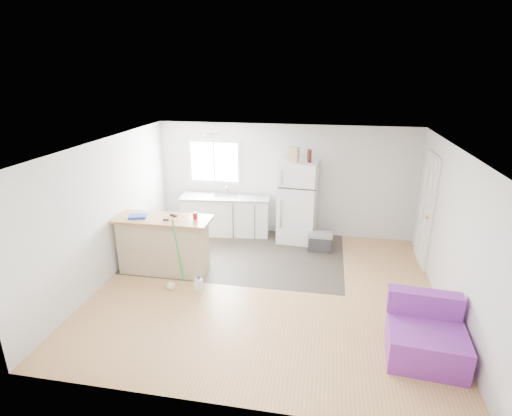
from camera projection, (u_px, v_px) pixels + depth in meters
The scene contains 19 objects.
room at pixel (267, 222), 6.27m from camera, with size 5.51×5.01×2.41m.
vinyl_zone at pixel (240, 253), 7.95m from camera, with size 4.05×2.50×0.00m, color #2F2923.
window at pixel (214, 162), 8.73m from camera, with size 1.18×0.06×0.98m.
interior_door at pixel (426, 211), 7.31m from camera, with size 0.11×0.92×2.10m.
ceiling_fixture at pixel (212, 134), 7.21m from camera, with size 0.30×0.30×0.07m, color white.
kitchen_cabinets at pixel (226, 215), 8.78m from camera, with size 1.98×0.79×1.13m.
peninsula at pixel (164, 244), 7.10m from camera, with size 1.67×0.64×1.03m.
refrigerator at pixel (298, 202), 8.31m from camera, with size 0.81×0.78×1.72m.
cooler at pixel (320, 241), 8.03m from camera, with size 0.48×0.33×0.37m.
purple_seat at pixel (425, 336), 5.05m from camera, with size 0.99×0.94×0.76m.
cleaner_jug at pixel (199, 285), 6.54m from camera, with size 0.14×0.12×0.28m.
mop at pixel (173, 276), 6.60m from camera, with size 0.21×0.36×1.28m.
red_cup at pixel (195, 216), 6.86m from camera, with size 0.08×0.08×0.12m, color red.
blue_tray at pixel (138, 216), 6.95m from camera, with size 0.30×0.22×0.04m, color #1335B8.
tool_a at pixel (174, 215), 7.01m from camera, with size 0.14×0.05×0.03m, color black.
tool_b at pixel (166, 220), 6.82m from camera, with size 0.10×0.04×0.03m, color black.
cardboard_box at pixel (294, 155), 7.91m from camera, with size 0.20×0.10×0.30m, color #9F815B.
bottle_left at pixel (310, 156), 7.87m from camera, with size 0.07×0.07×0.25m, color #361109.
bottle_right at pixel (309, 155), 7.96m from camera, with size 0.07×0.07×0.25m, color #361109.
Camera 1 is at (0.89, -5.78, 3.48)m, focal length 28.00 mm.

